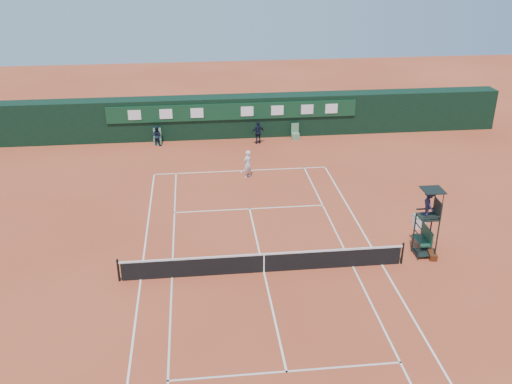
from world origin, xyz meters
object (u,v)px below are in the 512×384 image
Objects in this scene: umpire_chair at (429,209)px; player at (248,164)px; player_bench at (424,238)px; cooler at (419,221)px; tennis_net at (264,262)px.

umpire_chair is 1.94× the size of player.
cooler is at bearing 74.87° from player_bench.
umpire_chair reaches higher than cooler.
cooler is at bearing 73.04° from umpire_chair.
umpire_chair is 1.97m from player_bench.
tennis_net is 8.01m from player_bench.
tennis_net is at bearing -175.44° from umpire_chair.
umpire_chair is 3.58m from cooler.
cooler is (0.84, 2.75, -2.13)m from umpire_chair.
tennis_net is 7.93m from umpire_chair.
player_bench is at bearing -105.13° from cooler.
umpire_chair is at bearing 83.84° from player.
player reaches higher than player_bench.
tennis_net is 7.31× the size of player.
player is (-8.17, 7.45, 0.56)m from cooler.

